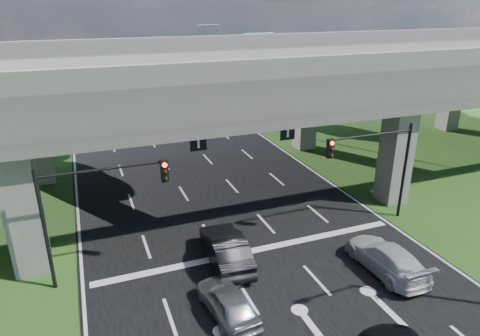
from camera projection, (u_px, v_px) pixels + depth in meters
ground at (283, 289)px, 20.09m from camera, size 160.00×160.00×0.00m
road at (217, 201)px, 28.77m from camera, size 18.00×120.00×0.03m
overpass at (205, 79)px, 27.60m from camera, size 80.00×15.00×10.00m
signal_right at (377, 158)px, 24.59m from camera, size 5.76×0.54×6.00m
signal_left at (93, 200)px, 19.37m from camera, size 5.76×0.54×6.00m
streetlight_far at (269, 74)px, 42.15m from camera, size 3.38×0.25×10.00m
streetlight_beyond at (218, 55)px, 56.05m from camera, size 3.38×0.25×10.00m
tree_left_near at (1, 99)px, 36.25m from camera, size 4.50×4.50×7.80m
tree_left_far at (27, 68)px, 50.35m from camera, size 4.80×4.80×8.32m
tree_right_near at (278, 79)px, 47.11m from camera, size 4.20×4.20×7.28m
tree_right_mid at (272, 70)px, 55.17m from camera, size 3.91×3.90×6.76m
tree_right_far at (222, 59)px, 60.55m from camera, size 4.50×4.50×7.80m
car_silver at (228, 302)px, 18.15m from camera, size 1.99×4.15×1.37m
car_dark at (226, 248)px, 21.78m from camera, size 2.10×5.13×1.65m
car_white at (386, 258)px, 21.18m from camera, size 2.05×4.94×1.43m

